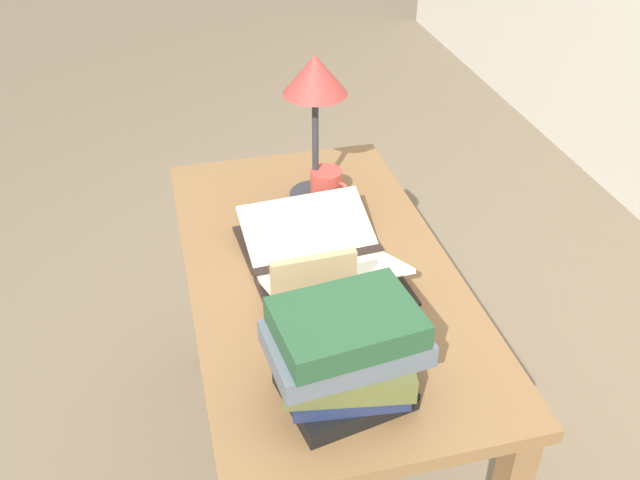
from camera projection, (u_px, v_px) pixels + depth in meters
The scene contains 7 objects.
ground_plane at pixel (320, 465), 2.22m from camera, with size 12.00×12.00×0.00m, color #70604C.
reading_desk at pixel (320, 306), 1.85m from camera, with size 1.22×0.66×0.77m.
open_book at pixel (320, 256), 1.78m from camera, with size 0.48×0.38×0.09m.
book_stack_tall at pixel (345, 354), 1.37m from camera, with size 0.23×0.31×0.22m.
book_standing_upright at pixel (314, 298), 1.52m from camera, with size 0.03×0.18×0.22m.
reading_lamp at pixel (315, 90), 1.87m from camera, with size 0.17×0.17×0.43m.
coffee_mug at pixel (327, 186), 2.02m from camera, with size 0.10×0.10×0.09m.
Camera 1 is at (1.38, -0.34, 1.85)m, focal length 40.00 mm.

